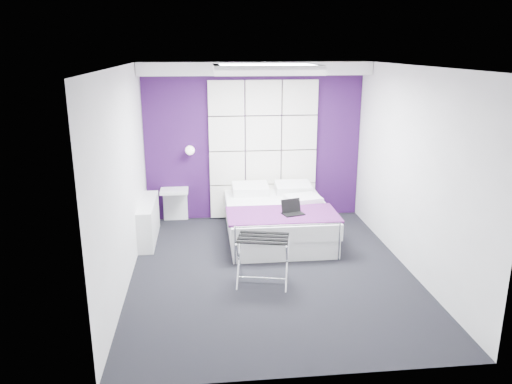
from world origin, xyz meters
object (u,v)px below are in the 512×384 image
(bed, at_px, (277,220))
(laptop, at_px, (293,210))
(radiator, at_px, (149,221))
(luggage_rack, at_px, (263,260))
(nightstand, at_px, (174,191))
(wall_lamp, at_px, (190,150))

(bed, height_order, laptop, laptop)
(radiator, height_order, luggage_rack, luggage_rack)
(radiator, xyz_separation_m, laptop, (2.09, -0.59, 0.29))
(luggage_rack, bearing_deg, nightstand, 129.36)
(wall_lamp, height_order, luggage_rack, wall_lamp)
(nightstand, height_order, laptop, laptop)
(radiator, bearing_deg, luggage_rack, -46.73)
(bed, height_order, nightstand, bed)
(radiator, relative_size, laptop, 4.12)
(luggage_rack, bearing_deg, bed, 87.83)
(laptop, bearing_deg, nightstand, 126.53)
(wall_lamp, height_order, nightstand, wall_lamp)
(bed, relative_size, nightstand, 4.21)
(radiator, bearing_deg, laptop, -15.83)
(nightstand, bearing_deg, bed, -27.70)
(bed, bearing_deg, nightstand, 152.30)
(bed, distance_m, nightstand, 1.81)
(bed, xyz_separation_m, nightstand, (-1.59, 0.83, 0.27))
(luggage_rack, bearing_deg, laptop, 74.87)
(laptop, bearing_deg, bed, 90.54)
(wall_lamp, distance_m, bed, 1.83)
(nightstand, bearing_deg, luggage_rack, -63.40)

